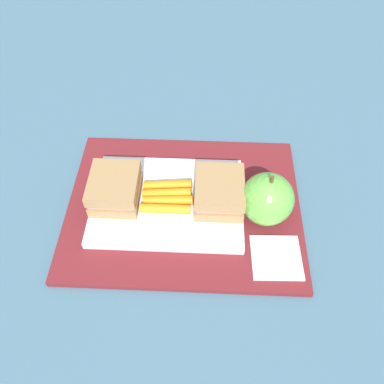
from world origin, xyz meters
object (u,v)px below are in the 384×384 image
Objects in this scene: carrot_sticks_bundle at (167,196)px; paper_napkin at (276,257)px; apple at (267,199)px; food_tray at (168,201)px; sandwich_half_right at (219,192)px; sandwich_half_left at (115,189)px.

carrot_sticks_bundle is 0.18m from paper_napkin.
apple is at bearing 100.04° from paper_napkin.
food_tray is 2.88× the size of sandwich_half_right.
apple is 0.08m from paper_napkin.
sandwich_half_left is 1.01× the size of carrot_sticks_bundle.
apple is (0.15, -0.01, 0.03)m from food_tray.
sandwich_half_left is 0.08m from carrot_sticks_bundle.
sandwich_half_left is at bearing 180.00° from sandwich_half_right.
sandwich_half_left is 0.16m from sandwich_half_right.
paper_napkin is at bearing -79.96° from apple.
sandwich_half_left is 0.23m from apple.
carrot_sticks_bundle reaches higher than food_tray.
apple is (0.15, -0.01, 0.02)m from carrot_sticks_bundle.
sandwich_half_left reaches higher than carrot_sticks_bundle.
food_tray reaches higher than paper_napkin.
sandwich_half_right is (0.16, 0.00, 0.00)m from sandwich_half_left.
sandwich_half_right is 0.08m from carrot_sticks_bundle.
sandwich_half_right is at bearing 0.00° from sandwich_half_left.
sandwich_half_right is 0.07m from apple.
carrot_sticks_bundle reaches higher than paper_napkin.
food_tray is 2.57× the size of apple.
food_tray is 0.01m from carrot_sticks_bundle.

